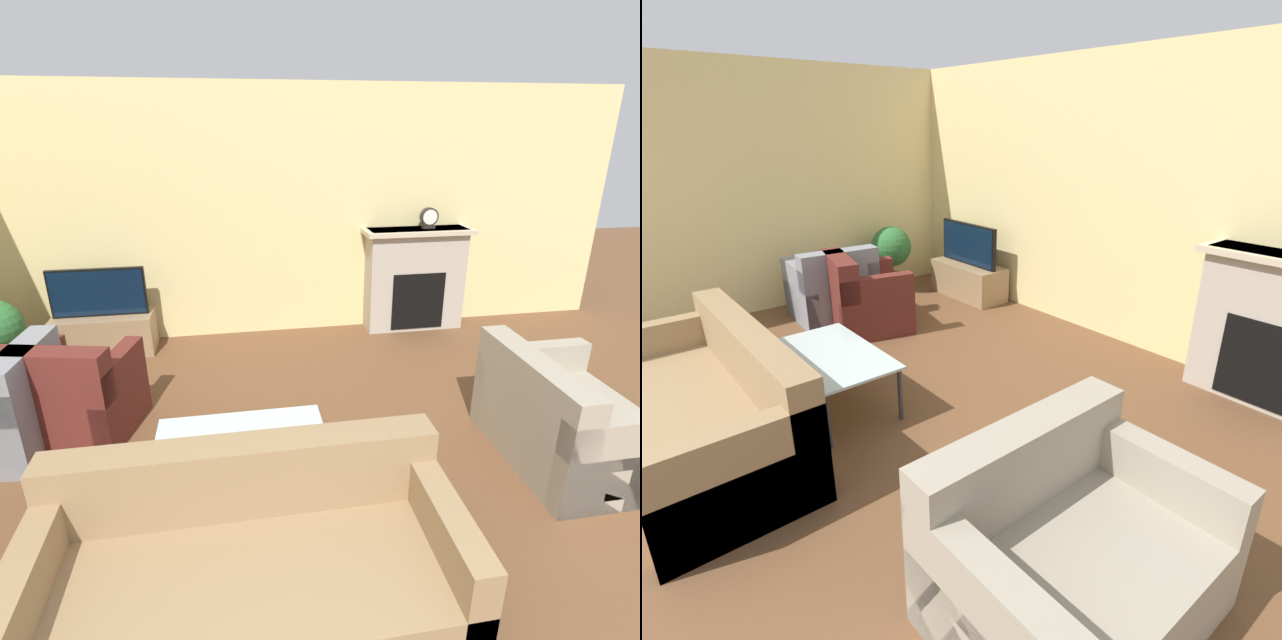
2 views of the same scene
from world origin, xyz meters
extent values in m
cube|color=beige|center=(0.00, 5.18, 1.35)|extent=(8.49, 0.06, 2.70)
cube|color=#B2A899|center=(1.86, 4.99, 0.59)|extent=(1.13, 0.32, 1.19)
cube|color=black|center=(1.86, 4.82, 0.37)|extent=(0.62, 0.01, 0.66)
cube|color=beige|center=(1.86, 4.96, 1.16)|extent=(1.25, 0.38, 0.05)
cube|color=#997A56|center=(-1.61, 4.85, 0.21)|extent=(1.01, 0.44, 0.42)
cube|color=black|center=(-1.61, 4.85, 0.67)|extent=(0.95, 0.05, 0.51)
cube|color=black|center=(-1.61, 4.82, 0.67)|extent=(0.91, 0.01, 0.47)
cube|color=#8C704C|center=(-0.22, 1.41, 0.21)|extent=(1.97, 0.92, 0.42)
cube|color=#8C704C|center=(-0.22, 1.77, 0.62)|extent=(1.97, 0.20, 0.40)
cube|color=#8C704C|center=(-1.14, 1.41, 0.33)|extent=(0.14, 0.92, 0.66)
cube|color=#8C704C|center=(0.69, 1.41, 0.33)|extent=(0.14, 0.92, 0.66)
cube|color=#9E937F|center=(2.10, 2.38, 0.21)|extent=(0.90, 1.20, 0.42)
cube|color=#9E937F|center=(1.75, 2.38, 0.62)|extent=(0.20, 1.20, 0.40)
cube|color=#9E937F|center=(2.10, 1.85, 0.33)|extent=(0.90, 0.14, 0.66)
cube|color=#9E937F|center=(2.10, 2.91, 0.33)|extent=(0.90, 0.14, 0.66)
cube|color=gray|center=(-1.75, 3.18, 0.62)|extent=(0.27, 0.85, 0.40)
cube|color=gray|center=(-2.01, 3.56, 0.33)|extent=(0.80, 0.20, 0.66)
cube|color=#5B231E|center=(-1.47, 3.35, 0.21)|extent=(0.95, 0.91, 0.42)
cube|color=#5B231E|center=(-1.53, 3.08, 0.62)|extent=(0.82, 0.38, 0.40)
cube|color=#5B231E|center=(-1.15, 3.28, 0.33)|extent=(0.31, 0.77, 0.66)
cube|color=#5B231E|center=(-1.79, 3.43, 0.33)|extent=(0.31, 0.77, 0.66)
cylinder|color=#333338|center=(-0.73, 2.07, 0.21)|extent=(0.04, 0.04, 0.42)
cylinder|color=#333338|center=(0.26, 2.07, 0.21)|extent=(0.04, 0.04, 0.42)
cylinder|color=#333338|center=(-0.73, 2.64, 0.21)|extent=(0.04, 0.04, 0.42)
cylinder|color=#333338|center=(0.26, 2.64, 0.21)|extent=(0.04, 0.04, 0.42)
cube|color=silver|center=(-0.23, 2.35, 0.43)|extent=(1.08, 0.65, 0.02)
cylinder|color=#AD704C|center=(-2.36, 4.20, 0.12)|extent=(0.31, 0.31, 0.25)
cylinder|color=#4C3823|center=(-2.36, 4.20, 0.32)|extent=(0.03, 0.03, 0.15)
cube|color=#28231E|center=(1.98, 4.99, 1.20)|extent=(0.14, 0.07, 0.03)
cylinder|color=#28231E|center=(1.98, 4.99, 1.32)|extent=(0.20, 0.07, 0.20)
cylinder|color=white|center=(1.98, 4.95, 1.32)|extent=(0.16, 0.00, 0.16)
camera|label=1|loc=(-0.21, -0.34, 2.29)|focal=28.00mm
camera|label=2|loc=(3.04, 0.97, 2.07)|focal=28.00mm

